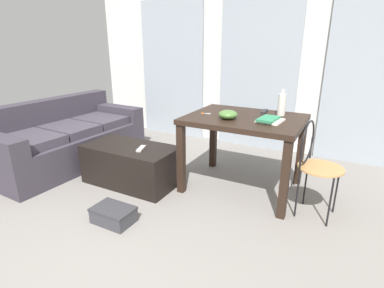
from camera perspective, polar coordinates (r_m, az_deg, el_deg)
ground_plane at (r=3.03m, az=0.70°, el=-10.52°), size 7.36×7.36×0.00m
wall_back at (r=4.45m, az=12.89°, el=15.65°), size 5.49×0.10×2.54m
curtains at (r=4.38m, az=12.36°, el=12.73°), size 3.91×0.03×2.10m
couch at (r=4.16m, az=-22.92°, el=0.81°), size 0.98×1.95×0.79m
coffee_table at (r=3.35m, az=-11.48°, el=-3.86°), size 1.00×0.53×0.43m
craft_table at (r=3.07m, az=9.91°, el=3.09°), size 1.13×0.88×0.78m
wire_chair at (r=2.80m, az=22.22°, el=-2.47°), size 0.38×0.40×0.86m
bottle_near at (r=3.16m, az=16.70°, el=7.25°), size 0.08×0.08×0.26m
bowl at (r=2.92m, az=6.87°, el=5.59°), size 0.18×0.18×0.09m
book_stack at (r=2.89m, az=14.49°, el=4.48°), size 0.24×0.28×0.04m
tv_remote_on_table at (r=3.26m, az=13.59°, el=6.03°), size 0.06×0.17×0.02m
scissors at (r=3.13m, az=2.41°, el=5.84°), size 0.10×0.06×0.00m
tv_remote_primary at (r=3.15m, az=-9.67°, el=-0.85°), size 0.10×0.18×0.02m
shoebox at (r=2.74m, az=-14.70°, el=-12.90°), size 0.35×0.24×0.14m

